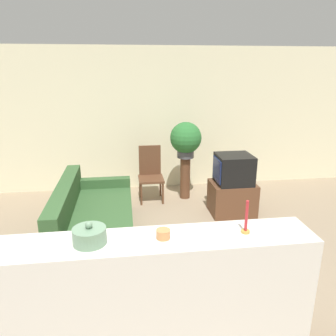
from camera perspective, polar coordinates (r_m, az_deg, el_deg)
ground_plane at (r=3.68m, az=-2.99°, el=-22.02°), size 14.00×14.00×0.00m
wall_back at (r=6.35m, az=-5.85°, el=8.30°), size 9.00×0.06×2.70m
couch at (r=4.73m, az=-12.98°, el=-8.94°), size 1.00×2.01×0.80m
tv_stand at (r=5.50m, az=11.09°, el=-5.14°), size 0.71×0.55×0.53m
television at (r=5.33m, az=11.34°, el=-0.18°), size 0.56×0.52×0.47m
wooden_chair at (r=5.90m, az=-3.07°, el=-0.67°), size 0.44×0.44×0.98m
plant_stand at (r=5.99m, az=3.00°, el=-1.70°), size 0.18×0.18×0.77m
potted_plant at (r=5.79m, az=3.11°, el=5.11°), size 0.56×0.56×0.64m
foreground_counter at (r=2.89m, az=-2.08°, el=-21.35°), size 2.54×0.44×1.05m
decorative_bowl at (r=2.57m, az=-13.51°, el=-11.37°), size 0.25×0.25×0.18m
candle_jar at (r=2.58m, az=-0.84°, el=-11.42°), size 0.11×0.11×0.07m
candlestick at (r=2.70m, az=13.44°, el=-9.15°), size 0.07×0.07×0.28m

